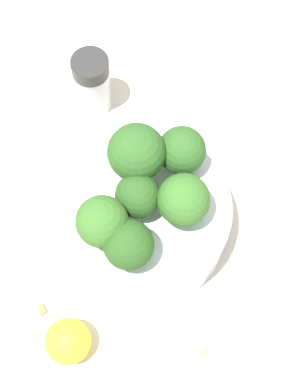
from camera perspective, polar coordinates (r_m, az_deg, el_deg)
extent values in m
plane|color=beige|center=(0.62, 0.00, -3.21)|extent=(3.00, 3.00, 0.00)
cylinder|color=silver|center=(0.59, 0.00, -2.30)|extent=(0.16, 0.16, 0.05)
cylinder|color=#84AD66|center=(0.58, 3.27, 2.88)|extent=(0.01, 0.01, 0.02)
sphere|color=#2D5B23|center=(0.56, 3.37, 3.71)|extent=(0.04, 0.04, 0.04)
cylinder|color=#7A9E5B|center=(0.55, 3.41, -1.46)|extent=(0.02, 0.02, 0.02)
sphere|color=#386B28|center=(0.54, 3.53, -0.68)|extent=(0.05, 0.05, 0.05)
cylinder|color=#8EB770|center=(0.54, -3.62, -3.47)|extent=(0.02, 0.02, 0.03)
sphere|color=#386B28|center=(0.52, -3.76, -2.63)|extent=(0.04, 0.04, 0.04)
cylinder|color=#7A9E5B|center=(0.57, -0.55, 2.44)|extent=(0.02, 0.02, 0.03)
sphere|color=#2D5B23|center=(0.55, -0.58, 3.56)|extent=(0.05, 0.05, 0.05)
cylinder|color=#84AD66|center=(0.54, -1.33, -5.33)|extent=(0.02, 0.02, 0.02)
sphere|color=#28511E|center=(0.52, -1.37, -4.70)|extent=(0.04, 0.04, 0.04)
cylinder|color=#8EB770|center=(0.56, -0.47, -1.43)|extent=(0.02, 0.02, 0.02)
sphere|color=#28511E|center=(0.54, -0.49, -0.74)|extent=(0.04, 0.04, 0.04)
cylinder|color=silver|center=(0.66, -4.56, 9.19)|extent=(0.04, 0.04, 0.06)
cylinder|color=#2D2D2D|center=(0.62, -4.81, 11.05)|extent=(0.04, 0.04, 0.02)
sphere|color=yellow|center=(0.57, -6.76, -13.05)|extent=(0.04, 0.04, 0.04)
cube|color=tan|center=(0.58, 5.46, -13.87)|extent=(0.01, 0.01, 0.01)
cube|color=#AD7F4C|center=(0.60, -9.15, -10.26)|extent=(0.01, 0.01, 0.01)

